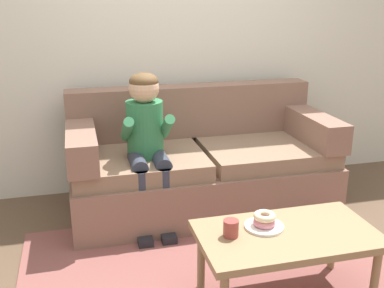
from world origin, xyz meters
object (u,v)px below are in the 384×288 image
at_px(couch, 200,165).
at_px(coffee_table, 287,240).
at_px(mug, 231,228).
at_px(person_child, 147,136).
at_px(toy_controller, 294,247).
at_px(donut, 264,222).

bearing_deg(couch, coffee_table, -84.65).
height_order(coffee_table, mug, mug).
distance_m(coffee_table, person_child, 1.25).
bearing_deg(toy_controller, coffee_table, -106.82).
distance_m(coffee_table, toy_controller, 0.65).
bearing_deg(mug, toy_controller, 35.29).
height_order(donut, toy_controller, donut).
height_order(donut, mug, mug).
distance_m(coffee_table, donut, 0.15).
relative_size(couch, person_child, 1.80).
xyz_separation_m(coffee_table, mug, (-0.30, 0.03, 0.09)).
relative_size(donut, mug, 1.33).
bearing_deg(couch, person_child, -155.45).
bearing_deg(person_child, couch, 24.55).
distance_m(mug, toy_controller, 0.85).
relative_size(couch, mug, 22.00).
relative_size(couch, donut, 16.50).
distance_m(couch, donut, 1.21).
height_order(person_child, toy_controller, person_child).
height_order(coffee_table, person_child, person_child).
xyz_separation_m(couch, toy_controller, (0.41, -0.82, -0.31)).
xyz_separation_m(coffee_table, donut, (-0.10, 0.08, 0.08)).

